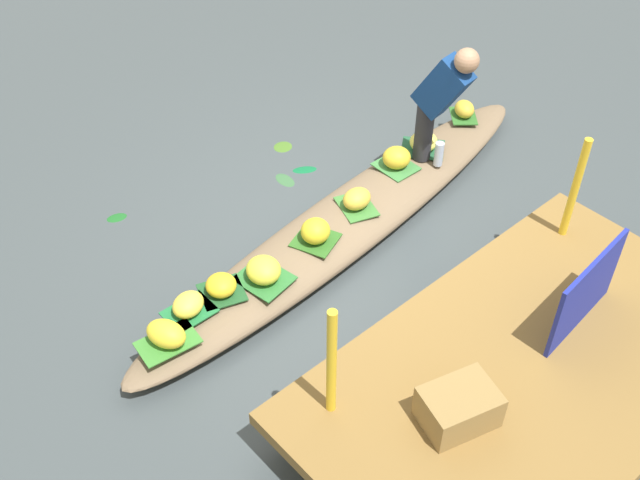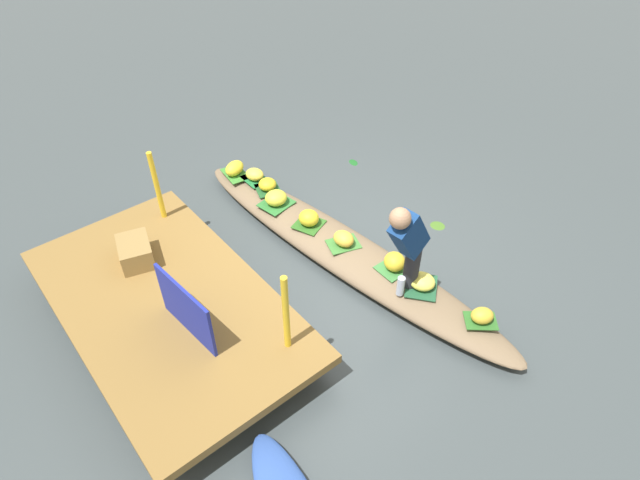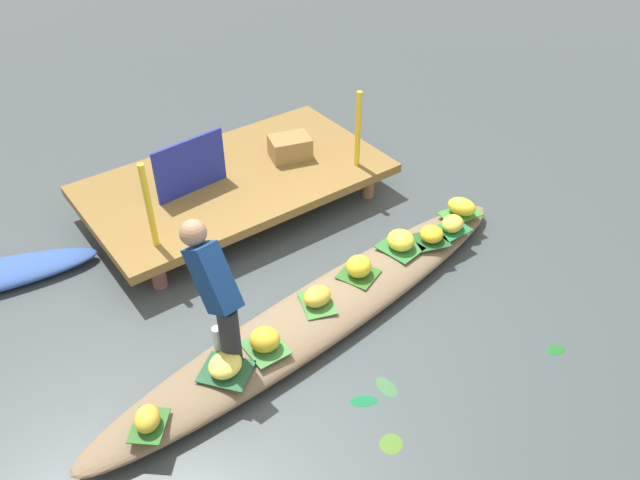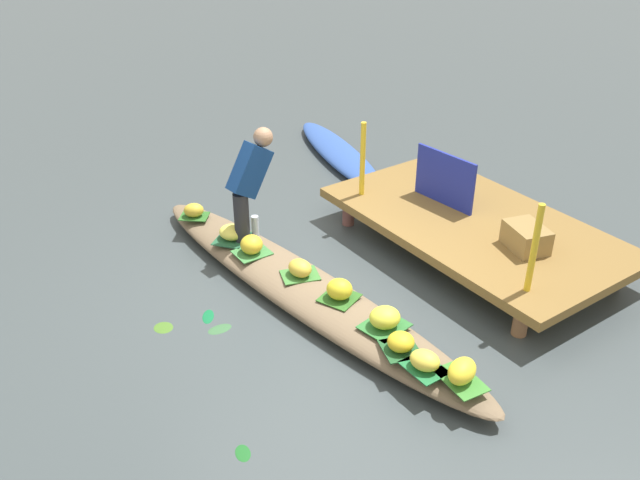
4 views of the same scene
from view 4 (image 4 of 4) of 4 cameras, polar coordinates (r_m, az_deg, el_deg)
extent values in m
plane|color=#3D4648|center=(6.73, -1.50, -4.89)|extent=(40.00, 40.00, 0.00)
cube|color=olive|center=(7.49, 12.79, 1.29)|extent=(3.20, 1.80, 0.10)
cylinder|color=brown|center=(7.96, 2.39, 2.26)|extent=(0.14, 0.14, 0.29)
cylinder|color=#986845|center=(6.44, 16.41, -6.50)|extent=(0.14, 0.14, 0.29)
cylinder|color=#97572F|center=(8.83, 9.87, 4.73)|extent=(0.14, 0.14, 0.29)
cylinder|color=brown|center=(7.48, 23.52, -2.41)|extent=(0.14, 0.14, 0.29)
ellipsoid|color=#786248|center=(6.66, -1.51, -4.05)|extent=(4.76, 1.19, 0.24)
ellipsoid|color=#3154A3|center=(9.73, 1.63, 7.22)|extent=(2.70, 1.15, 0.17)
cube|color=#2E6321|center=(6.31, 1.62, -4.83)|extent=(0.41, 0.41, 0.01)
ellipsoid|color=yellow|center=(6.26, 1.64, -4.12)|extent=(0.32, 0.32, 0.19)
cube|color=#2D6626|center=(7.81, -10.45, 1.97)|extent=(0.38, 0.39, 0.01)
ellipsoid|color=gold|center=(7.78, -10.50, 2.47)|extent=(0.27, 0.28, 0.16)
cube|color=#3C7C3C|center=(7.02, -5.69, -1.05)|extent=(0.30, 0.35, 0.01)
ellipsoid|color=gold|center=(6.98, -5.73, -0.37)|extent=(0.33, 0.33, 0.19)
cube|color=#205227|center=(5.75, 6.72, -9.02)|extent=(0.39, 0.38, 0.01)
ellipsoid|color=gold|center=(5.71, 6.76, -8.44)|extent=(0.28, 0.28, 0.15)
cube|color=#2D7031|center=(5.99, 5.40, -7.15)|extent=(0.39, 0.43, 0.01)
ellipsoid|color=yellow|center=(5.93, 5.44, -6.46)|extent=(0.30, 0.31, 0.18)
cube|color=#3C8331|center=(5.54, 11.67, -11.36)|extent=(0.44, 0.31, 0.01)
ellipsoid|color=yellow|center=(5.48, 11.77, -10.65)|extent=(0.29, 0.35, 0.18)
cube|color=#3C7933|center=(6.63, -1.67, -2.95)|extent=(0.37, 0.42, 0.01)
ellipsoid|color=gold|center=(6.59, -1.68, -2.35)|extent=(0.27, 0.22, 0.17)
cube|color=#207038|center=(5.60, 8.68, -10.50)|extent=(0.35, 0.27, 0.01)
ellipsoid|color=yellow|center=(5.55, 8.74, -9.90)|extent=(0.30, 0.27, 0.15)
cube|color=#215434|center=(7.30, -7.35, 0.14)|extent=(0.49, 0.50, 0.01)
ellipsoid|color=#F3E356|center=(7.26, -7.38, 0.66)|extent=(0.34, 0.33, 0.15)
cylinder|color=#28282D|center=(7.12, -6.56, 1.86)|extent=(0.16, 0.16, 0.55)
cube|color=navy|center=(6.97, -5.89, 5.82)|extent=(0.23, 0.53, 0.59)
sphere|color=#9E7556|center=(6.95, -4.77, 8.56)|extent=(0.20, 0.20, 0.20)
cylinder|color=silver|center=(7.29, -5.43, 1.19)|extent=(0.08, 0.08, 0.23)
cube|color=navy|center=(7.64, 10.37, 5.05)|extent=(0.81, 0.10, 0.59)
cylinder|color=yellow|center=(7.68, 3.58, 6.75)|extent=(0.06, 0.06, 0.86)
cylinder|color=yellow|center=(6.20, 17.45, -0.69)|extent=(0.06, 0.06, 0.86)
cube|color=olive|center=(7.01, 16.83, 0.21)|extent=(0.51, 0.43, 0.25)
ellipsoid|color=#1B5D22|center=(5.25, -6.46, -17.24)|extent=(0.20, 0.16, 0.01)
ellipsoid|color=#446E24|center=(6.50, -12.94, -7.12)|extent=(0.22, 0.21, 0.01)
ellipsoid|color=#366339|center=(6.39, -8.37, -7.35)|extent=(0.15, 0.24, 0.01)
ellipsoid|color=#116334|center=(6.56, -9.32, -6.30)|extent=(0.25, 0.21, 0.01)
camera|label=1|loc=(6.57, 49.68, 24.42)|focal=42.65mm
camera|label=2|loc=(10.09, 2.76, 32.56)|focal=30.06mm
camera|label=3|loc=(7.00, -40.98, 25.30)|focal=35.41mm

